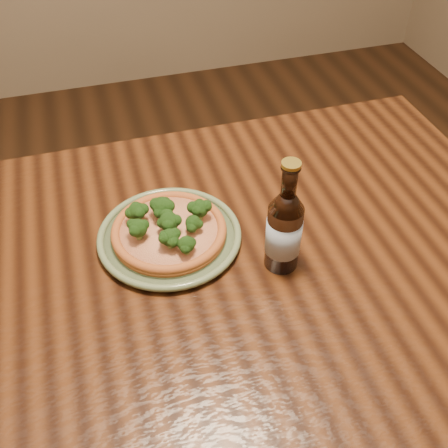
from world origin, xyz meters
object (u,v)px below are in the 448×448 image
object	(u,v)px
plate	(170,236)
pizza	(169,229)
beer_bottle	(284,229)
table	(137,318)

from	to	relation	value
plate	pizza	size ratio (longest dim) A/B	1.26
pizza	beer_bottle	distance (m)	0.22
plate	pizza	xyz separation A→B (m)	(-0.00, -0.00, 0.02)
plate	beer_bottle	world-z (taller)	beer_bottle
table	plate	world-z (taller)	plate
table	plate	size ratio (longest dim) A/B	5.81
plate	beer_bottle	xyz separation A→B (m)	(0.18, -0.12, 0.07)
table	plate	distance (m)	0.17
table	beer_bottle	world-z (taller)	beer_bottle
table	beer_bottle	xyz separation A→B (m)	(0.27, -0.02, 0.18)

